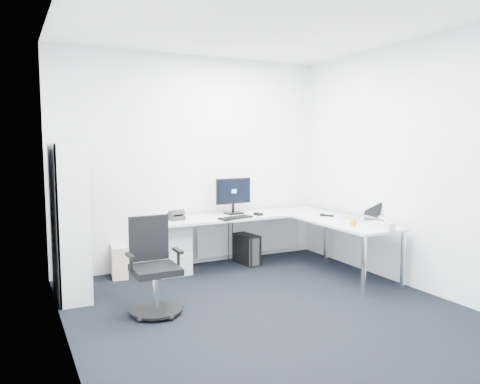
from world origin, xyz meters
name	(u,v)px	position (x,y,z in m)	size (l,w,h in m)	color
ground	(276,316)	(0.00, 0.00, 0.00)	(4.20, 4.20, 0.00)	black
ceiling	(279,16)	(0.00, 0.00, 2.70)	(4.20, 4.20, 0.00)	white
wall_back	(194,162)	(0.00, 2.10, 1.35)	(3.60, 0.02, 2.70)	white
wall_left	(65,178)	(-1.80, 0.00, 1.35)	(0.02, 4.20, 2.70)	white
wall_right	(422,166)	(1.80, 0.00, 1.35)	(0.02, 4.20, 2.70)	white
l_desk	(256,245)	(0.55, 1.40, 0.34)	(2.30, 1.29, 0.67)	silver
drawer_pedestal	(170,248)	(-0.42, 1.84, 0.31)	(0.40, 0.50, 0.62)	silver
bookshelf	(69,221)	(-1.62, 1.45, 0.80)	(0.31, 0.80, 1.60)	silver
task_chair	(155,267)	(-0.99, 0.54, 0.45)	(0.51, 0.51, 0.91)	black
black_pc_tower	(247,249)	(0.61, 1.77, 0.20)	(0.18, 0.40, 0.39)	black
beige_pc_tower	(119,261)	(-1.02, 1.95, 0.19)	(0.18, 0.40, 0.38)	beige
power_strip	(249,255)	(0.83, 2.12, 0.02)	(0.34, 0.06, 0.04)	silver
monitor	(234,196)	(0.45, 1.83, 0.91)	(0.50, 0.16, 0.48)	black
black_keyboard	(235,218)	(0.31, 1.50, 0.68)	(0.43, 0.15, 0.02)	black
mouse	(258,214)	(0.68, 1.59, 0.69)	(0.07, 0.11, 0.04)	black
desk_phone	(176,215)	(-0.38, 1.73, 0.73)	(0.18, 0.18, 0.12)	#29292B
laptop	(359,210)	(1.60, 0.74, 0.79)	(0.35, 0.34, 0.25)	#B7BABE
white_keyboard	(335,220)	(1.29, 0.80, 0.68)	(0.13, 0.45, 0.02)	silver
headphones	(327,215)	(1.41, 1.12, 0.69)	(0.11, 0.18, 0.05)	black
orange_fruit	(353,223)	(1.26, 0.44, 0.71)	(0.08, 0.08, 0.08)	orange
tissue_box	(383,226)	(1.40, 0.13, 0.71)	(0.12, 0.24, 0.08)	silver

